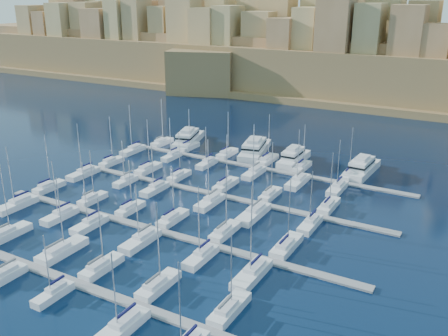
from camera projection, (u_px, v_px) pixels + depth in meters
The scene contains 54 objects.
ground at pixel (194, 211), 109.14m from camera, with size 600.00×600.00×0.00m, color black.
pontoon_near at pixel (81, 285), 81.15m from camera, with size 84.00×2.00×0.40m, color slate.
pontoon_mid_near at pixel (161, 231), 99.22m from camera, with size 84.00×2.00×0.40m, color slate.
pontoon_mid_far at pixel (216, 195), 117.29m from camera, with size 84.00×2.00×0.40m, color slate.
pontoon_far at pixel (257, 167), 135.36m from camera, with size 84.00×2.00×0.40m, color slate.
sailboat_1 at pixel (8, 234), 97.04m from camera, with size 2.86×9.52×15.44m.
sailboat_2 at pixel (62, 250), 90.82m from camera, with size 3.11×10.37×14.99m.
sailboat_3 at pixel (101, 267), 85.47m from camera, with size 2.65×8.82×13.56m.
sailboat_4 at pixel (158, 285), 80.10m from camera, with size 2.75×9.16×15.32m.
sailboat_5 at pixel (229, 309), 74.09m from camera, with size 2.76×9.19×13.08m.
sailboat_8 at pixel (3, 277), 82.46m from camera, with size 2.56×8.54×12.04m.
sailboat_9 at pixel (53, 294), 77.87m from camera, with size 2.16×7.21×11.41m.
sailboat_10 at pixel (121, 328), 69.86m from camera, with size 3.02×10.08×13.29m.
sailboat_12 at pixel (49, 187), 120.35m from camera, with size 2.53×8.44×14.01m.
sailboat_13 at pixel (92, 199), 113.46m from camera, with size 2.33×7.78×12.38m.
sailboat_14 at pixel (130, 209), 108.40m from camera, with size 2.35×7.82×11.97m.
sailboat_15 at pixel (173, 218), 103.70m from camera, with size 2.59×8.64×12.20m.
sailboat_16 at pixel (225, 231), 98.04m from camera, with size 2.66×8.87×14.45m.
sailboat_17 at pixel (287, 246), 92.48m from camera, with size 2.95×9.83×14.24m.
sailboat_18 at pixel (17, 205), 110.37m from camera, with size 2.99×9.97×14.62m.
sailboat_19 at pixel (60, 216), 105.03m from camera, with size 2.61×8.71×13.33m.
sailboat_20 at pixel (90, 224), 101.08m from camera, with size 2.64×8.80×14.53m.
sailboat_21 at pixel (141, 240), 94.52m from camera, with size 2.92×9.75×12.69m.
sailboat_22 at pixel (201, 256), 88.81m from camera, with size 2.64×8.80×14.57m.
sailboat_23 at pixel (252, 274), 83.29m from camera, with size 3.12×10.40×17.07m.
sailboat_24 at pixel (111, 162), 138.03m from camera, with size 2.41×8.02×13.74m.
sailboat_25 at pixel (148, 169), 132.73m from camera, with size 2.71×9.02×14.41m.
sailboat_26 at pixel (179, 176), 127.55m from camera, with size 2.38×7.94×12.29m.
sailboat_27 at pixel (226, 185), 121.80m from camera, with size 2.71×9.05×13.54m.
sailboat_28 at pixel (270, 194), 115.91m from camera, with size 2.49×8.29×13.59m.
sailboat_29 at pixel (329, 206), 109.74m from camera, with size 2.68×8.94×13.12m.
sailboat_30 at pixel (84, 173), 129.33m from camera, with size 2.90×9.67×14.45m.
sailboat_31 at pixel (126, 181), 124.17m from camera, with size 2.23×7.44×11.60m.
sailboat_32 at pixel (155, 189), 119.26m from camera, with size 2.62×8.73×12.01m.
sailboat_33 at pixel (210, 202), 111.80m from camera, with size 2.82×9.40×15.79m.
sailboat_34 at pixel (254, 213), 105.88m from camera, with size 3.31×11.05×18.00m.
sailboat_35 at pixel (310, 224), 101.16m from camera, with size 2.63×8.75×12.59m.
sailboat_36 at pixel (162, 142), 155.98m from camera, with size 2.63×8.78×14.64m.
sailboat_37 at pixel (189, 147), 151.34m from camera, with size 2.61×8.70×12.67m.
sailboat_38 at pixel (227, 153), 145.25m from camera, with size 2.66×8.87×13.32m.
sailboat_39 at pixel (267, 160), 139.65m from camera, with size 2.87×9.57×13.97m.
sailboat_40 at pixel (302, 167), 134.31m from camera, with size 2.54×8.46×12.62m.
sailboat_41 at pixel (348, 175), 128.31m from camera, with size 2.44×8.13×13.50m.
sailboat_42 at pixel (133, 150), 148.38m from camera, with size 2.77×9.22×14.84m.
sailboat_43 at pixel (172, 156), 142.79m from camera, with size 2.29×7.64×12.42m.
sailboat_44 at pixel (207, 163), 136.94m from camera, with size 2.51×8.37×11.48m.
sailboat_45 at pixel (254, 173), 129.80m from camera, with size 2.80×9.32×14.15m.
sailboat_46 at pixel (298, 182), 123.75m from camera, with size 3.06×10.21×14.52m.
sailboat_47 at pixel (337, 188), 119.52m from camera, with size 2.80×9.35×13.28m.
motor_yacht_a at pixel (188, 138), 156.76m from camera, with size 10.42×19.11×5.25m.
motor_yacht_b at pixel (255, 148), 146.65m from camera, with size 10.22×20.44×5.25m.
motor_yacht_c at pixel (294, 157), 138.88m from camera, with size 4.81×15.33×5.25m.
motor_yacht_d at pixel (362, 167), 130.71m from camera, with size 5.88×16.96×5.25m.
fortified_city at pixel (373, 61), 231.82m from camera, with size 460.00×108.95×59.52m.
Camera 1 is at (54.75, -83.64, 45.29)m, focal length 40.00 mm.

